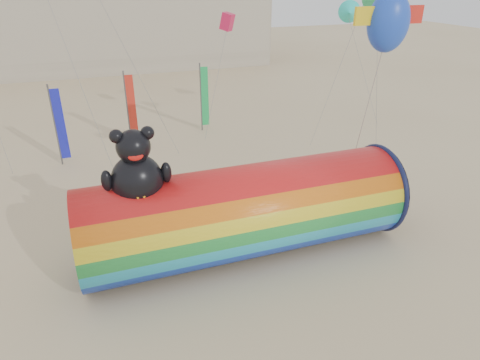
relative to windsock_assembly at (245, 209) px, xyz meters
name	(u,v)px	position (x,y,z in m)	size (l,w,h in m)	color
ground	(241,242)	(0.05, 0.69, -2.10)	(160.00, 160.00, 0.00)	#CCB58C
windsock_assembly	(245,209)	(0.00, 0.00, 0.00)	(13.72, 4.18, 6.33)	red
kite_handler	(335,175)	(6.94, 4.05, -1.25)	(0.62, 0.41, 1.70)	slate
fabric_bundle	(376,199)	(8.20, 1.80, -1.93)	(2.62, 1.35, 0.41)	#3B0A0C
festival_banners	(136,109)	(-2.61, 14.94, 0.54)	(10.93, 3.58, 5.20)	#59595E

